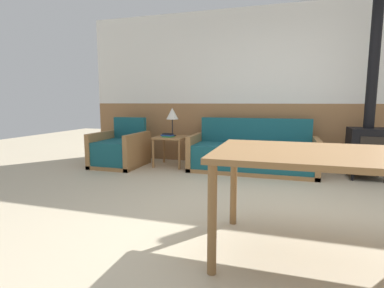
# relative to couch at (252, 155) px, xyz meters

# --- Properties ---
(ground_plane) EXTENTS (16.00, 16.00, 0.00)m
(ground_plane) POSITION_rel_couch_xyz_m (0.45, -2.05, -0.26)
(ground_plane) COLOR beige
(wall_back) EXTENTS (7.20, 0.06, 2.70)m
(wall_back) POSITION_rel_couch_xyz_m (0.45, 0.58, 1.09)
(wall_back) COLOR #996B42
(wall_back) RESTS_ON ground_plane
(couch) EXTENTS (1.98, 0.77, 0.84)m
(couch) POSITION_rel_couch_xyz_m (0.00, 0.00, 0.00)
(couch) COLOR #9E7042
(couch) RESTS_ON ground_plane
(armchair) EXTENTS (0.77, 0.88, 0.83)m
(armchair) POSITION_rel_couch_xyz_m (-2.25, -0.24, 0.00)
(armchair) COLOR #9E7042
(armchair) RESTS_ON ground_plane
(side_table) EXTENTS (0.53, 0.53, 0.52)m
(side_table) POSITION_rel_couch_xyz_m (-1.39, 0.02, 0.17)
(side_table) COLOR #9E7042
(side_table) RESTS_ON ground_plane
(table_lamp) EXTENTS (0.21, 0.21, 0.49)m
(table_lamp) POSITION_rel_couch_xyz_m (-1.40, 0.11, 0.63)
(table_lamp) COLOR #262628
(table_lamp) RESTS_ON side_table
(book_stack) EXTENTS (0.21, 0.17, 0.06)m
(book_stack) POSITION_rel_couch_xyz_m (-1.42, -0.07, 0.28)
(book_stack) COLOR #2D7F3D
(book_stack) RESTS_ON side_table
(dining_table) EXTENTS (1.65, 0.97, 0.77)m
(dining_table) POSITION_rel_couch_xyz_m (0.82, -2.59, 0.44)
(dining_table) COLOR olive
(dining_table) RESTS_ON ground_plane
(wood_stove) EXTENTS (0.52, 0.48, 2.57)m
(wood_stove) POSITION_rel_couch_xyz_m (1.64, 0.04, 0.40)
(wood_stove) COLOR black
(wood_stove) RESTS_ON ground_plane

